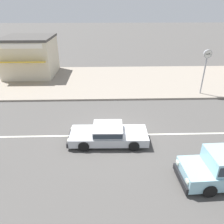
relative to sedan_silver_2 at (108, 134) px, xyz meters
name	(u,v)px	position (x,y,z in m)	size (l,w,h in m)	color
ground_plane	(112,135)	(0.24, 0.70, -0.54)	(160.00, 160.00, 0.00)	#4C4947
lane_centre_stripe	(112,135)	(0.24, 0.70, -0.53)	(50.40, 0.14, 0.01)	silver
kerb_strip	(109,80)	(0.24, 10.98, -0.46)	(68.00, 10.00, 0.15)	gray
sedan_silver_2	(108,134)	(0.00, 0.00, 0.00)	(4.59, 1.98, 1.06)	#B7BABF
street_clock	(206,61)	(8.24, 7.02, 2.43)	(0.67, 0.22, 3.77)	#9E9EA3
shopfront_mid_block	(30,56)	(-8.16, 13.22, 1.63)	(5.10, 5.96, 4.02)	beige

